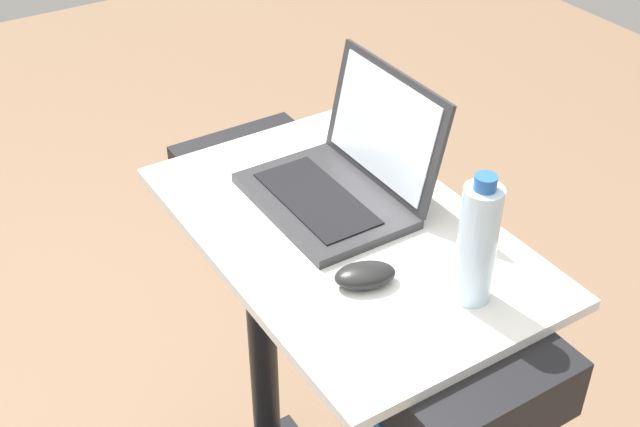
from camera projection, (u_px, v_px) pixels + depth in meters
name	position (u px, v px, depth m)	size (l,w,h in m)	color
desk_board	(344.00, 232.00, 1.46)	(0.74, 0.47, 0.02)	white
laptop	(343.00, 176.00, 1.50)	(0.31, 0.26, 0.23)	#2D2D30
computer_mouse	(365.00, 275.00, 1.32)	(0.06, 0.10, 0.03)	black
water_bottle	(477.00, 243.00, 1.24)	(0.06, 0.06, 0.22)	silver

